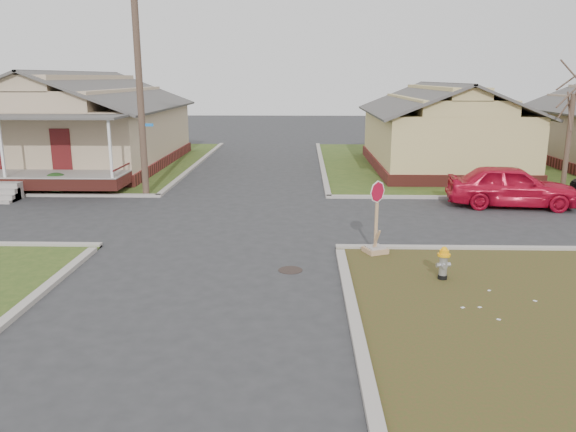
{
  "coord_description": "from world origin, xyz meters",
  "views": [
    {
      "loc": [
        2.51,
        -14.47,
        4.95
      ],
      "look_at": [
        2.1,
        1.0,
        1.1
      ],
      "focal_mm": 35.0,
      "sensor_mm": 36.0,
      "label": 1
    }
  ],
  "objects_px": {
    "utility_pole": "(139,84)",
    "red_sedan": "(511,186)",
    "stop_sign": "(376,237)",
    "fire_hydrant": "(444,261)"
  },
  "relations": [
    {
      "from": "utility_pole",
      "to": "red_sedan",
      "type": "relative_size",
      "value": 1.87
    },
    {
      "from": "stop_sign",
      "to": "red_sedan",
      "type": "xyz_separation_m",
      "value": [
        6.02,
        6.26,
        0.32
      ]
    },
    {
      "from": "stop_sign",
      "to": "red_sedan",
      "type": "relative_size",
      "value": 0.44
    },
    {
      "from": "utility_pole",
      "to": "stop_sign",
      "type": "xyz_separation_m",
      "value": [
        8.8,
        -7.95,
        -4.16
      ]
    },
    {
      "from": "utility_pole",
      "to": "fire_hydrant",
      "type": "xyz_separation_m",
      "value": [
        10.21,
        -10.07,
        -4.15
      ]
    },
    {
      "from": "fire_hydrant",
      "to": "stop_sign",
      "type": "bearing_deg",
      "value": 113.81
    },
    {
      "from": "fire_hydrant",
      "to": "utility_pole",
      "type": "bearing_deg",
      "value": 125.6
    },
    {
      "from": "stop_sign",
      "to": "fire_hydrant",
      "type": "bearing_deg",
      "value": -79.17
    },
    {
      "from": "fire_hydrant",
      "to": "stop_sign",
      "type": "height_order",
      "value": "stop_sign"
    },
    {
      "from": "red_sedan",
      "to": "stop_sign",
      "type": "bearing_deg",
      "value": 142.75
    }
  ]
}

